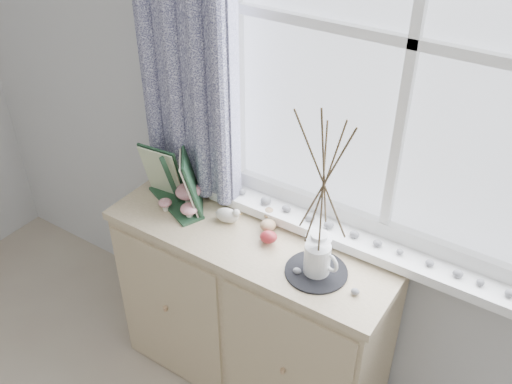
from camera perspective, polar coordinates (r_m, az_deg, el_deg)
sideboard at (r=2.54m, az=-0.40°, el=-11.69°), size 1.20×0.45×0.85m
botanical_book at (r=2.34m, az=-8.72°, el=1.01°), size 0.39×0.27×0.26m
toadstool_cluster at (r=2.37m, az=-7.03°, el=-0.51°), size 0.18×0.16×0.10m
wooden_eggs at (r=2.25m, az=1.25°, el=-3.30°), size 0.14×0.18×0.07m
songbird_figurine at (r=2.30m, az=-2.91°, el=-2.27°), size 0.14×0.09×0.07m
crocheted_doily at (r=2.09m, az=6.03°, el=-7.92°), size 0.23×0.23×0.01m
twig_pitcher at (r=1.84m, az=6.81°, el=1.47°), size 0.33×0.33×0.72m
sideboard_pebbles at (r=2.13m, az=6.47°, el=-6.86°), size 0.33×0.23×0.02m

